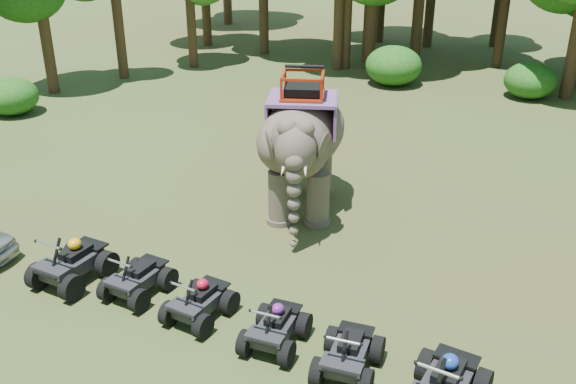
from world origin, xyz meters
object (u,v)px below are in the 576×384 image
Objects in this scene: atv_3 at (275,322)px; atv_5 at (445,379)px; elephant at (302,142)px; atv_1 at (137,273)px; atv_4 at (349,348)px; atv_2 at (199,296)px; atv_0 at (71,257)px.

atv_5 is at bearing -9.22° from atv_3.
elephant is 3.14× the size of atv_1.
elephant reaches higher than atv_4.
atv_4 is 1.93m from atv_5.
atv_5 is at bearing -68.34° from elephant.
atv_2 is at bearing -179.35° from atv_5.
atv_2 is 5.54m from atv_5.
atv_5 is (9.12, 0.20, 0.00)m from atv_0.
atv_0 reaches higher than atv_3.
atv_1 is at bearing 169.52° from atv_4.
atv_2 is at bearing 3.11° from atv_0.
elephant is 6.26m from atv_2.
atv_1 is 0.86× the size of atv_5.
atv_0 reaches higher than atv_2.
atv_0 is 1.79m from atv_1.
atv_2 is 1.00× the size of atv_3.
atv_5 is at bearing -11.67° from atv_4.
atv_5 reaches higher than atv_4.
elephant reaches higher than atv_0.
atv_1 is 1.03× the size of atv_3.
atv_2 is (1.82, -0.05, -0.01)m from atv_1.
atv_0 is at bearing 175.49° from atv_3.
atv_0 is 0.99× the size of atv_5.
atv_2 reaches higher than atv_3.
atv_4 reaches higher than atv_3.
atv_0 is 1.16× the size of atv_1.
atv_2 is at bearing -2.28° from atv_1.
atv_4 is at bearing -1.36° from atv_1.
atv_1 reaches higher than atv_3.
elephant is 6.73m from atv_3.
atv_0 is at bearing -174.84° from atv_2.
atv_0 reaches higher than atv_1.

